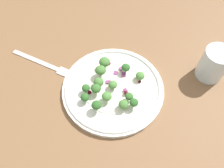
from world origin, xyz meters
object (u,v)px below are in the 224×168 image
at_px(fork, 44,64).
at_px(water_glass, 214,64).
at_px(plate, 112,88).
at_px(broccoli_floret_1, 99,82).
at_px(broccoli_floret_0, 86,88).
at_px(broccoli_floret_2, 105,62).

relative_size(fork, water_glass, 2.14).
height_order(plate, broccoli_floret_1, broccoli_floret_1).
relative_size(broccoli_floret_1, fork, 0.13).
distance_m(broccoli_floret_0, broccoli_floret_2, 0.09).
distance_m(broccoli_floret_2, fork, 0.17).
xyz_separation_m(plate, fork, (-0.01, -0.20, -0.01)).
distance_m(plate, broccoli_floret_1, 0.04).
xyz_separation_m(broccoli_floret_1, fork, (-0.01, -0.17, -0.02)).
relative_size(plate, broccoli_floret_0, 12.55).
relative_size(plate, broccoli_floret_1, 10.23).
height_order(broccoli_floret_0, water_glass, water_glass).
distance_m(broccoli_floret_1, water_glass, 0.29).
bearing_deg(fork, water_glass, 107.87).
relative_size(broccoli_floret_1, water_glass, 0.29).
relative_size(broccoli_floret_0, fork, 0.11).
bearing_deg(broccoli_floret_0, water_glass, 123.07).
bearing_deg(broccoli_floret_2, fork, -74.51).
relative_size(broccoli_floret_1, broccoli_floret_2, 0.87).
height_order(fork, water_glass, water_glass).
bearing_deg(broccoli_floret_1, broccoli_floret_0, -35.24).
relative_size(broccoli_floret_0, water_glass, 0.23).
height_order(broccoli_floret_1, fork, broccoli_floret_1).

